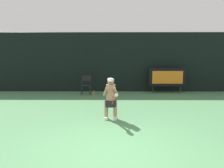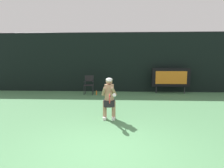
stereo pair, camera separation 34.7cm
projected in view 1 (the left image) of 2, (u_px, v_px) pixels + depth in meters
ground at (113, 159)px, 4.15m from camera, size 18.00×22.00×0.03m
backdrop_screen at (113, 62)px, 12.54m from camera, size 18.00×0.12×3.66m
scoreboard at (167, 77)px, 12.02m from camera, size 2.20×0.21×1.50m
umpire_chair at (86, 84)px, 11.58m from camera, size 0.52×0.44×1.08m
water_bottle at (94, 93)px, 11.47m from camera, size 0.07×0.07×0.27m
tennis_player at (111, 97)px, 6.78m from camera, size 0.53×0.60×1.41m
tennis_racket at (112, 99)px, 6.10m from camera, size 0.03×0.60×0.31m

